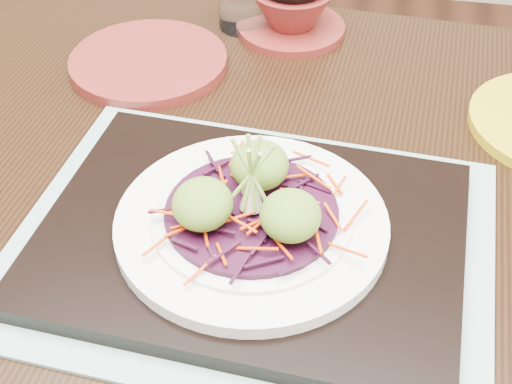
% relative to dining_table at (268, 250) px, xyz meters
% --- Properties ---
extents(dining_table, '(1.17, 0.82, 0.71)m').
position_rel_dining_table_xyz_m(dining_table, '(0.00, 0.00, 0.00)').
color(dining_table, black).
rests_on(dining_table, ground).
extents(placemat, '(0.44, 0.35, 0.00)m').
position_rel_dining_table_xyz_m(placemat, '(-0.00, -0.08, 0.10)').
color(placemat, '#86AE97').
rests_on(placemat, dining_table).
extents(serving_tray, '(0.38, 0.29, 0.02)m').
position_rel_dining_table_xyz_m(serving_tray, '(-0.00, -0.08, 0.11)').
color(serving_tray, black).
rests_on(serving_tray, placemat).
extents(white_plate, '(0.24, 0.24, 0.02)m').
position_rel_dining_table_xyz_m(white_plate, '(-0.00, -0.08, 0.12)').
color(white_plate, white).
rests_on(white_plate, serving_tray).
extents(cabbage_bed, '(0.15, 0.15, 0.01)m').
position_rel_dining_table_xyz_m(cabbage_bed, '(-0.00, -0.08, 0.13)').
color(cabbage_bed, black).
rests_on(cabbage_bed, white_plate).
extents(carrot_julienne, '(0.18, 0.18, 0.01)m').
position_rel_dining_table_xyz_m(carrot_julienne, '(-0.00, -0.08, 0.14)').
color(carrot_julienne, red).
rests_on(carrot_julienne, cabbage_bed).
extents(guacamole_scoops, '(0.13, 0.11, 0.04)m').
position_rel_dining_table_xyz_m(guacamole_scoops, '(-0.00, -0.09, 0.15)').
color(guacamole_scoops, '#597824').
rests_on(guacamole_scoops, cabbage_bed).
extents(scallion_garnish, '(0.05, 0.05, 0.08)m').
position_rel_dining_table_xyz_m(scallion_garnish, '(-0.00, -0.08, 0.17)').
color(scallion_garnish, '#86AE45').
rests_on(scallion_garnish, cabbage_bed).
extents(terracotta_side_plate, '(0.22, 0.22, 0.01)m').
position_rel_dining_table_xyz_m(terracotta_side_plate, '(-0.18, 0.18, 0.10)').
color(terracotta_side_plate, '#5C1916').
rests_on(terracotta_side_plate, dining_table).
extents(terracotta_bowl_set, '(0.17, 0.17, 0.06)m').
position_rel_dining_table_xyz_m(terracotta_bowl_set, '(-0.03, 0.30, 0.12)').
color(terracotta_bowl_set, '#5C1916').
rests_on(terracotta_bowl_set, dining_table).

